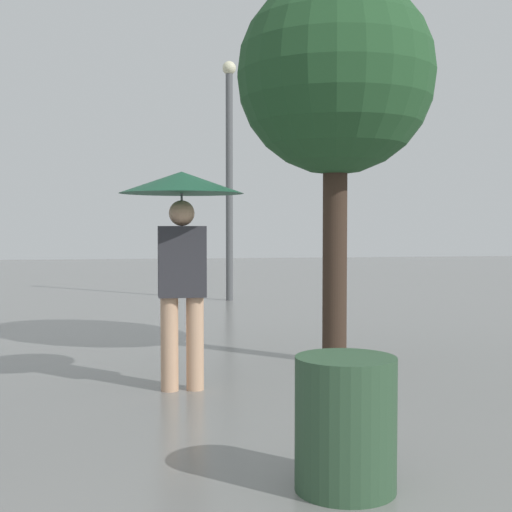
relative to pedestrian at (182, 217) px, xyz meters
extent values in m
cylinder|color=tan|center=(-0.11, 0.00, -1.12)|extent=(0.16, 0.16, 0.84)
cylinder|color=tan|center=(0.11, 0.00, -1.12)|extent=(0.16, 0.16, 0.84)
cube|color=#2D2D33|center=(0.00, 0.00, -0.39)|extent=(0.42, 0.24, 0.63)
sphere|color=tan|center=(0.00, 0.00, 0.03)|extent=(0.23, 0.23, 0.23)
cylinder|color=#515456|center=(0.00, 0.00, -0.12)|extent=(0.02, 0.02, 0.66)
cone|color=#14472D|center=(0.00, 0.00, 0.30)|extent=(1.10, 1.10, 0.19)
cylinder|color=#38281E|center=(1.69, 1.04, -0.30)|extent=(0.26, 0.26, 2.48)
sphere|color=#234C28|center=(1.69, 1.04, 1.51)|extent=(2.10, 2.10, 2.10)
cylinder|color=#515456|center=(1.36, 7.49, 0.67)|extent=(0.14, 0.14, 4.43)
sphere|color=beige|center=(1.36, 7.49, 2.97)|extent=(0.26, 0.26, 0.26)
cylinder|color=#2D4C33|center=(0.75, -2.55, -1.17)|extent=(0.56, 0.56, 0.75)
camera|label=1|loc=(-0.37, -6.32, -0.07)|focal=50.00mm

